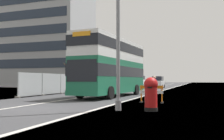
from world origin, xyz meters
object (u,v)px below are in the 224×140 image
object	(u,v)px
lamppost_foreground	(118,17)
red_pillar_postbox	(151,93)
car_receding_far	(140,82)
pedestrian_at_kerb	(155,89)
double_decker_bus	(112,66)
car_receding_mid	(158,83)
roadworks_barrier	(151,92)
car_oncoming_near	(118,82)

from	to	relation	value
lamppost_foreground	red_pillar_postbox	world-z (taller)	lamppost_foreground
car_receding_far	pedestrian_at_kerb	xyz separation A→B (m)	(9.17, -35.20, -0.21)
double_decker_bus	car_receding_mid	bearing A→B (deg)	89.69
roadworks_barrier	pedestrian_at_kerb	bearing A→B (deg)	89.16
car_oncoming_near	car_receding_far	size ratio (longest dim) A/B	1.04
roadworks_barrier	car_oncoming_near	world-z (taller)	car_oncoming_near
lamppost_foreground	roadworks_barrier	size ratio (longest dim) A/B	6.38
double_decker_bus	car_oncoming_near	world-z (taller)	double_decker_bus
car_receding_far	pedestrian_at_kerb	world-z (taller)	car_receding_far
double_decker_bus	lamppost_foreground	bearing A→B (deg)	-69.08
car_oncoming_near	car_receding_mid	size ratio (longest dim) A/B	1.01
car_oncoming_near	car_receding_far	distance (m)	13.95
car_receding_far	red_pillar_postbox	bearing A→B (deg)	-76.25
lamppost_foreground	pedestrian_at_kerb	xyz separation A→B (m)	(0.77, 5.68, -3.66)
roadworks_barrier	car_receding_mid	bearing A→B (deg)	98.30
lamppost_foreground	pedestrian_at_kerb	size ratio (longest dim) A/B	5.52
red_pillar_postbox	lamppost_foreground	bearing A→B (deg)	-168.23
double_decker_bus	car_receding_mid	size ratio (longest dim) A/B	2.43
car_oncoming_near	car_receding_far	world-z (taller)	car_receding_far
car_oncoming_near	pedestrian_at_kerb	world-z (taller)	car_oncoming_near
car_receding_mid	pedestrian_at_kerb	bearing A→B (deg)	-81.36
car_receding_mid	pedestrian_at_kerb	size ratio (longest dim) A/B	2.63
car_receding_mid	car_receding_far	size ratio (longest dim) A/B	1.03
roadworks_barrier	pedestrian_at_kerb	xyz separation A→B (m)	(0.02, 1.07, 0.19)
double_decker_bus	car_oncoming_near	xyz separation A→B (m)	(-4.91, 17.17, -1.61)
double_decker_bus	car_receding_mid	distance (m)	24.74
car_receding_mid	pedestrian_at_kerb	world-z (taller)	car_receding_mid
roadworks_barrier	car_oncoming_near	distance (m)	24.23
car_oncoming_near	double_decker_bus	bearing A→B (deg)	-74.03
lamppost_foreground	roadworks_barrier	distance (m)	6.05
car_receding_far	pedestrian_at_kerb	size ratio (longest dim) A/B	2.55
double_decker_bus	roadworks_barrier	distance (m)	7.12
double_decker_bus	pedestrian_at_kerb	size ratio (longest dim) A/B	6.40
car_receding_far	double_decker_bus	bearing A→B (deg)	-81.47
red_pillar_postbox	roadworks_barrier	size ratio (longest dim) A/B	1.07
car_receding_mid	car_oncoming_near	bearing A→B (deg)	-123.89
double_decker_bus	red_pillar_postbox	distance (m)	10.96
car_oncoming_near	red_pillar_postbox	bearing A→B (deg)	-69.09
red_pillar_postbox	roadworks_barrier	bearing A→B (deg)	100.20
roadworks_barrier	pedestrian_at_kerb	distance (m)	1.09
red_pillar_postbox	car_receding_mid	xyz separation A→B (m)	(-5.13, 34.13, 0.11)
lamppost_foreground	car_oncoming_near	world-z (taller)	lamppost_foreground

